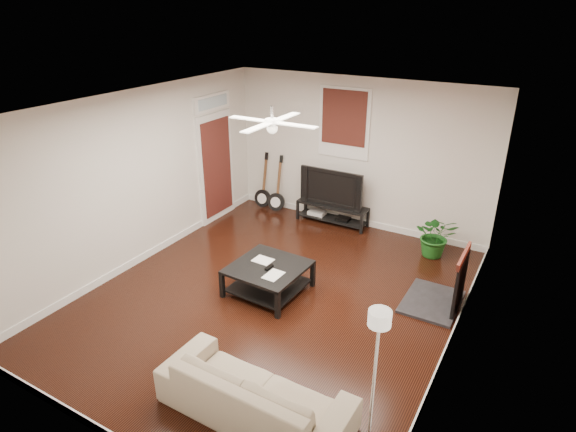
% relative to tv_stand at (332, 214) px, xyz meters
% --- Properties ---
extents(room, '(5.01, 6.01, 2.81)m').
position_rel_tv_stand_xyz_m(room, '(0.38, -2.78, 1.20)').
color(room, black).
rests_on(room, ground).
extents(brick_accent, '(0.02, 2.20, 2.80)m').
position_rel_tv_stand_xyz_m(brick_accent, '(2.87, -1.78, 1.20)').
color(brick_accent, brown).
rests_on(brick_accent, floor).
extents(fireplace, '(0.80, 1.10, 0.92)m').
position_rel_tv_stand_xyz_m(fireplace, '(2.58, -1.78, 0.26)').
color(fireplace, black).
rests_on(fireplace, floor).
extents(window_back, '(1.00, 0.06, 1.30)m').
position_rel_tv_stand_xyz_m(window_back, '(0.08, 0.19, 1.75)').
color(window_back, '#3F1911').
rests_on(window_back, wall_back).
extents(door_left, '(0.08, 1.00, 2.50)m').
position_rel_tv_stand_xyz_m(door_left, '(-2.08, -0.88, 1.05)').
color(door_left, white).
rests_on(door_left, wall_left).
extents(tv_stand, '(1.40, 0.37, 0.39)m').
position_rel_tv_stand_xyz_m(tv_stand, '(0.00, 0.00, 0.00)').
color(tv_stand, black).
rests_on(tv_stand, floor).
extents(tv, '(1.26, 0.16, 0.72)m').
position_rel_tv_stand_xyz_m(tv, '(0.00, 0.02, 0.56)').
color(tv, black).
rests_on(tv, tv_stand).
extents(coffee_table, '(1.07, 1.07, 0.43)m').
position_rel_tv_stand_xyz_m(coffee_table, '(0.22, -2.70, 0.02)').
color(coffee_table, black).
rests_on(coffee_table, floor).
extents(sofa, '(2.07, 0.84, 0.60)m').
position_rel_tv_stand_xyz_m(sofa, '(1.37, -4.78, 0.10)').
color(sofa, tan).
rests_on(sofa, floor).
extents(floor_lamp, '(0.28, 0.28, 1.68)m').
position_rel_tv_stand_xyz_m(floor_lamp, '(2.58, -4.68, 0.65)').
color(floor_lamp, silver).
rests_on(floor_lamp, floor).
extents(potted_plant, '(0.82, 0.76, 0.76)m').
position_rel_tv_stand_xyz_m(potted_plant, '(2.08, -0.34, 0.18)').
color(potted_plant, '#1A5D1C').
rests_on(potted_plant, floor).
extents(guitar_left, '(0.37, 0.27, 1.18)m').
position_rel_tv_stand_xyz_m(guitar_left, '(-1.59, -0.03, 0.39)').
color(guitar_left, black).
rests_on(guitar_left, floor).
extents(guitar_right, '(0.40, 0.31, 1.18)m').
position_rel_tv_stand_xyz_m(guitar_right, '(-1.24, -0.06, 0.39)').
color(guitar_right, black).
rests_on(guitar_right, floor).
extents(ceiling_fan, '(1.24, 1.24, 0.32)m').
position_rel_tv_stand_xyz_m(ceiling_fan, '(0.38, -2.78, 2.40)').
color(ceiling_fan, white).
rests_on(ceiling_fan, ceiling).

